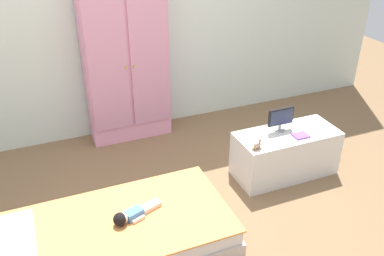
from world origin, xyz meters
name	(u,v)px	position (x,y,z in m)	size (l,w,h in m)	color
ground_plane	(175,213)	(0.00, 0.00, -0.01)	(10.00, 10.00, 0.02)	brown
back_wall	(116,5)	(0.00, 1.57, 1.35)	(6.40, 0.05, 2.70)	silver
bed	(112,238)	(-0.56, -0.24, 0.13)	(1.71, 0.86, 0.27)	beige
pillow	(10,247)	(-1.22, -0.24, 0.29)	(0.32, 0.61, 0.06)	white
doll	(129,216)	(-0.43, -0.24, 0.30)	(0.38, 0.20, 0.10)	#4C84C6
wardrobe	(126,61)	(0.01, 1.39, 0.84)	(0.83, 0.32, 1.67)	#E599BC
tv_stand	(285,153)	(1.14, 0.14, 0.22)	(0.93, 0.41, 0.43)	silver
tv_monitor	(281,118)	(1.10, 0.21, 0.56)	(0.25, 0.10, 0.22)	#99999E
rocking_horse_toy	(258,145)	(0.75, 0.01, 0.47)	(0.08, 0.04, 0.10)	#8E6642
book_purple	(301,136)	(1.21, 0.05, 0.44)	(0.13, 0.11, 0.02)	#8E51B2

